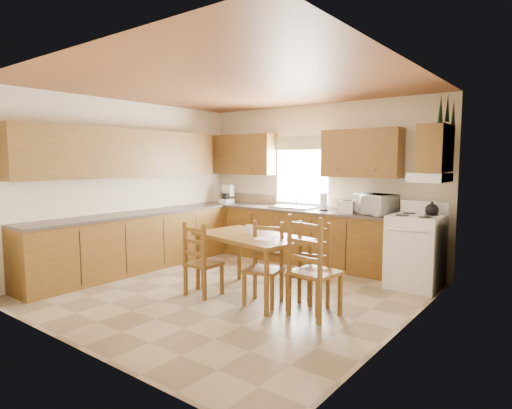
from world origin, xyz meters
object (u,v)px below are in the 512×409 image
Objects in this scene: chair_far_right at (308,268)px; microwave at (375,205)px; chair_near_right at (315,266)px; chair_far_left at (263,264)px; chair_near_left at (204,259)px; stove at (416,252)px; dining_table at (251,265)px.

microwave is at bearing 81.59° from chair_far_right.
microwave reaches higher than chair_near_right.
chair_far_left is 0.56m from chair_far_right.
chair_far_left reaches higher than chair_near_left.
stove is 1.03× the size of chair_near_left.
chair_near_right reaches higher than dining_table.
chair_far_left is (-0.69, -0.05, -0.08)m from chair_near_right.
chair_far_left is (-0.53, -2.15, -0.59)m from microwave.
chair_far_left is at bearing 10.75° from chair_near_right.
stove is 0.66× the size of dining_table.
chair_far_left reaches higher than dining_table.
chair_near_right is at bearing 3.48° from dining_table.
chair_near_left is 0.84× the size of chair_near_right.
microwave is 2.07m from chair_far_right.
chair_near_left reaches higher than dining_table.
stove reaches higher than dining_table.
dining_table is at bearing -92.72° from microwave.
stove is at bearing -2.29° from microwave.
chair_near_right reaches higher than chair_far_left.
chair_near_right reaches higher than stove.
chair_far_right reaches higher than stove.
microwave is 0.54× the size of chair_far_left.
microwave is 2.29m from chair_far_left.
dining_table is 1.30× the size of chair_near_right.
stove is 2.22m from chair_far_left.
chair_far_left is 0.98× the size of chair_far_right.
dining_table is (-0.86, -1.97, -0.68)m from microwave.
chair_near_right is at bearing -64.93° from microwave.
chair_far_left is at bearing -172.39° from chair_far_right.
chair_far_left is (-1.24, -1.84, 0.00)m from stove.
chair_far_right is at bearing -166.15° from chair_near_left.
stove is at bearing 40.81° from chair_far_left.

